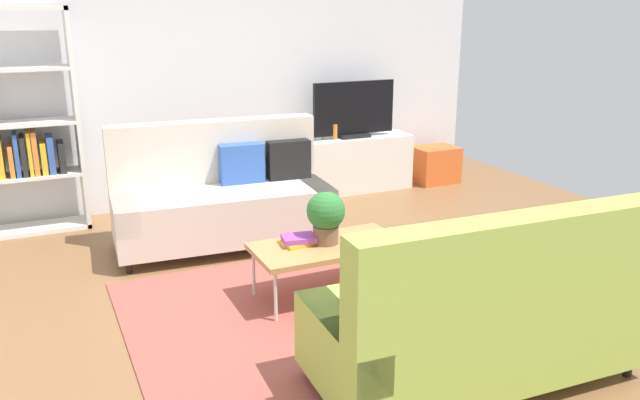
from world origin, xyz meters
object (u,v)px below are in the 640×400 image
tv_console (352,164)px  vase_0 (305,134)px  storage_trunk (435,165)px  tv (354,110)px  potted_plant (326,215)px  couch_beige (223,197)px  bottle_0 (335,132)px  couch_green (480,314)px  table_book_0 (299,243)px  bookshelf (15,134)px  vase_1 (317,131)px  coffee_table (327,248)px

tv_console → vase_0: vase_0 is taller
tv_console → storage_trunk: size_ratio=2.69×
tv → vase_0: 0.63m
potted_plant → couch_beige: bearing=105.2°
storage_trunk → bottle_0: 1.44m
storage_trunk → vase_0: vase_0 is taller
couch_green → bottle_0: size_ratio=11.25×
table_book_0 → couch_beige: bearing=97.9°
couch_beige → tv: (1.88, 1.07, 0.51)m
table_book_0 → bookshelf: bearing=126.8°
tv_console → vase_1: (-0.43, 0.05, 0.41)m
tv_console → potted_plant: bearing=-121.2°
couch_beige → table_book_0: couch_beige is taller
tv_console → storage_trunk: tv_console is taller
couch_green → bookshelf: bookshelf is taller
coffee_table → tv_console: (1.50, 2.51, -0.07)m
couch_green → tv: size_ratio=1.93×
table_book_0 → potted_plant: bearing=-16.8°
tv_console → vase_1: size_ratio=7.96×
couch_green → storage_trunk: size_ratio=3.72×
couch_green → tv: tv is taller
tv_console → tv: tv is taller
coffee_table → tv: size_ratio=1.10×
potted_plant → table_book_0: bearing=163.2°
couch_beige → bookshelf: bookshelf is taller
couch_beige → bottle_0: couch_beige is taller
vase_1 → bottle_0: bearing=-26.7°
tv → couch_green: bearing=-107.4°
bottle_0 → table_book_0: bearing=-121.3°
tv_console → couch_beige: bearing=-149.9°
bookshelf → bottle_0: size_ratio=12.21×
storage_trunk → tv_console: bearing=174.8°
tv_console → table_book_0: tv_console is taller
couch_beige → vase_1: (1.45, 1.14, 0.28)m
table_book_0 → vase_1: bearing=62.8°
couch_green → tv: (1.22, 3.91, 0.51)m
couch_beige → coffee_table: size_ratio=1.77×
couch_beige → tv_console: (1.88, 1.09, -0.13)m
storage_trunk → vase_0: size_ratio=3.52×
table_book_0 → coffee_table: bearing=-24.2°
storage_trunk → vase_0: 1.76m
couch_beige → couch_green: size_ratio=1.01×
couch_beige → potted_plant: (0.38, -1.39, 0.19)m
couch_green → table_book_0: bearing=109.8°
couch_beige → bookshelf: size_ratio=0.93×
potted_plant → vase_1: 2.75m
potted_plant → vase_0: potted_plant is taller
storage_trunk → vase_1: bearing=174.4°
storage_trunk → couch_green: bearing=-121.2°
couch_green → bookshelf: (-2.30, 3.95, 0.51)m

